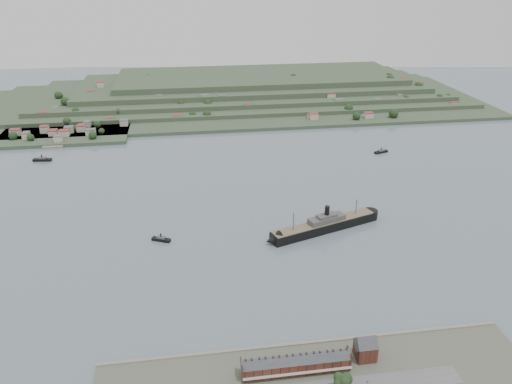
{
  "coord_description": "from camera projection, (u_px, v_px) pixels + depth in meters",
  "views": [
    {
      "loc": [
        -58.29,
        -353.51,
        188.79
      ],
      "look_at": [
        -0.49,
        30.0,
        10.79
      ],
      "focal_mm": 35.0,
      "sensor_mm": 36.0,
      "label": 1
    }
  ],
  "objects": [
    {
      "name": "ground",
      "position": [
        262.0,
        219.0,
        404.34
      ],
      "size": [
        1400.0,
        1400.0,
        0.0
      ],
      "primitive_type": "plane",
      "color": "slate",
      "rests_on": "ground"
    },
    {
      "name": "far_peninsula",
      "position": [
        239.0,
        92.0,
        756.44
      ],
      "size": [
        760.0,
        309.0,
        30.0
      ],
      "color": "#34472F",
      "rests_on": "ground"
    },
    {
      "name": "fig_tree",
      "position": [
        343.0,
        382.0,
        235.69
      ],
      "size": [
        9.97,
        8.64,
        11.13
      ],
      "color": "#40291D",
      "rests_on": "ground"
    },
    {
      "name": "ferry_west",
      "position": [
        42.0,
        159.0,
        523.14
      ],
      "size": [
        19.37,
        7.42,
        7.08
      ],
      "color": "black",
      "rests_on": "ground"
    },
    {
      "name": "steamship",
      "position": [
        321.0,
        226.0,
        384.49
      ],
      "size": [
        99.14,
        42.94,
        24.59
      ],
      "color": "black",
      "rests_on": "ground"
    },
    {
      "name": "terrace_row",
      "position": [
        296.0,
        364.0,
        249.13
      ],
      "size": [
        55.6,
        9.8,
        11.07
      ],
      "color": "#442018",
      "rests_on": "ground"
    },
    {
      "name": "tugboat",
      "position": [
        161.0,
        239.0,
        372.12
      ],
      "size": [
        14.58,
        9.42,
        6.43
      ],
      "color": "black",
      "rests_on": "ground"
    },
    {
      "name": "ferry_east",
      "position": [
        381.0,
        152.0,
        545.77
      ],
      "size": [
        16.76,
        9.6,
        6.07
      ],
      "color": "black",
      "rests_on": "ground"
    },
    {
      "name": "gabled_building",
      "position": [
        365.0,
        348.0,
        257.26
      ],
      "size": [
        10.4,
        10.18,
        14.09
      ],
      "color": "#442018",
      "rests_on": "ground"
    }
  ]
}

